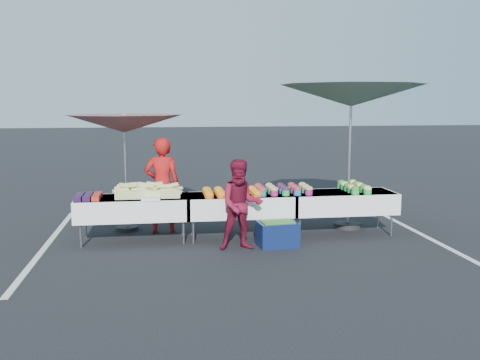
{
  "coord_description": "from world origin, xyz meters",
  "views": [
    {
      "loc": [
        -1.3,
        -8.89,
        2.33
      ],
      "look_at": [
        0.0,
        0.0,
        1.0
      ],
      "focal_mm": 40.0,
      "sensor_mm": 36.0,
      "label": 1
    }
  ],
  "objects": [
    {
      "name": "plastic_bags",
      "position": [
        -1.5,
        -0.3,
        0.78
      ],
      "size": [
        0.3,
        0.25,
        0.05
      ],
      "primitive_type": "cube",
      "color": "white",
      "rests_on": "table_left"
    },
    {
      "name": "berry_punnets",
      "position": [
        -2.51,
        -0.06,
        0.79
      ],
      "size": [
        0.4,
        0.54,
        0.08
      ],
      "color": "black",
      "rests_on": "table_left"
    },
    {
      "name": "carrot_bowls",
      "position": [
        -0.15,
        -0.01,
        0.8
      ],
      "size": [
        0.95,
        0.69,
        0.11
      ],
      "color": "#CD6616",
      "rests_on": "table_center"
    },
    {
      "name": "table_left",
      "position": [
        -1.8,
        0.0,
        0.58
      ],
      "size": [
        1.86,
        0.81,
        0.75
      ],
      "color": "white",
      "rests_on": "ground"
    },
    {
      "name": "corn_pile",
      "position": [
        -1.55,
        0.04,
        0.84
      ],
      "size": [
        1.16,
        0.57,
        0.26
      ],
      "color": "#A4B55D",
      "rests_on": "table_left"
    },
    {
      "name": "storage_bin",
      "position": [
        0.52,
        -0.65,
        0.21
      ],
      "size": [
        0.67,
        0.51,
        0.41
      ],
      "rotation": [
        0.0,
        0.0,
        0.09
      ],
      "color": "#0D1A45",
      "rests_on": "ground"
    },
    {
      "name": "customer",
      "position": [
        -0.09,
        -0.75,
        0.72
      ],
      "size": [
        0.7,
        0.55,
        1.43
      ],
      "primitive_type": "imported",
      "rotation": [
        0.0,
        0.0,
        0.01
      ],
      "color": "maroon",
      "rests_on": "ground"
    },
    {
      "name": "ground",
      "position": [
        0.0,
        0.0,
        0.0
      ],
      "size": [
        80.0,
        80.0,
        0.0
      ],
      "primitive_type": "plane",
      "color": "black"
    },
    {
      "name": "vendor",
      "position": [
        -1.31,
        0.55,
        0.85
      ],
      "size": [
        0.63,
        0.42,
        1.71
      ],
      "primitive_type": "imported",
      "rotation": [
        0.0,
        0.0,
        3.13
      ],
      "color": "#A31312",
      "rests_on": "ground"
    },
    {
      "name": "stripe_left",
      "position": [
        -3.2,
        0.0,
        0.0
      ],
      "size": [
        0.1,
        5.0,
        0.0
      ],
      "primitive_type": "cube",
      "color": "silver",
      "rests_on": "ground"
    },
    {
      "name": "table_center",
      "position": [
        0.0,
        0.0,
        0.58
      ],
      "size": [
        1.86,
        0.81,
        0.75
      ],
      "color": "white",
      "rests_on": "ground"
    },
    {
      "name": "potato_cups",
      "position": [
        0.75,
        0.0,
        0.83
      ],
      "size": [
        0.94,
        0.58,
        0.16
      ],
      "color": "#21669A",
      "rests_on": "table_right"
    },
    {
      "name": "umbrella_right",
      "position": [
        2.07,
        0.4,
        2.41
      ],
      "size": [
        3.38,
        3.38,
        2.66
      ],
      "rotation": [
        0.0,
        0.0,
        -0.38
      ],
      "color": "black",
      "rests_on": "ground"
    },
    {
      "name": "stripe_right",
      "position": [
        3.2,
        0.0,
        0.0
      ],
      "size": [
        0.1,
        5.0,
        0.0
      ],
      "primitive_type": "cube",
      "color": "silver",
      "rests_on": "ground"
    },
    {
      "name": "bean_baskets",
      "position": [
        2.06,
        0.08,
        0.82
      ],
      "size": [
        0.36,
        0.86,
        0.15
      ],
      "color": "green",
      "rests_on": "table_right"
    },
    {
      "name": "table_right",
      "position": [
        1.8,
        0.0,
        0.58
      ],
      "size": [
        1.86,
        0.81,
        0.75
      ],
      "color": "white",
      "rests_on": "ground"
    },
    {
      "name": "umbrella_left",
      "position": [
        -1.96,
        0.8,
        1.92
      ],
      "size": [
        2.17,
        2.17,
        2.12
      ],
      "rotation": [
        0.0,
        0.0,
        -0.05
      ],
      "color": "black",
      "rests_on": "ground"
    }
  ]
}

